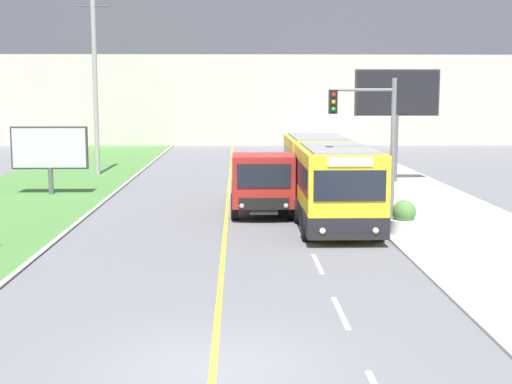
% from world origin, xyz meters
% --- Properties ---
extents(ground_plane, '(300.00, 300.00, 0.00)m').
position_xyz_m(ground_plane, '(0.00, 0.00, 0.00)').
color(ground_plane, slate).
extents(lane_marking_centre, '(2.88, 140.00, 0.01)m').
position_xyz_m(lane_marking_centre, '(0.32, 1.45, 0.00)').
color(lane_marking_centre, gold).
rests_on(lane_marking_centre, ground_plane).
extents(apartment_block_background, '(80.00, 8.04, 24.20)m').
position_xyz_m(apartment_block_background, '(0.00, 58.18, 12.10)').
color(apartment_block_background, beige).
rests_on(apartment_block_background, ground_plane).
extents(city_bus, '(2.74, 12.23, 3.02)m').
position_xyz_m(city_bus, '(3.96, 15.83, 1.53)').
color(city_bus, yellow).
rests_on(city_bus, ground_plane).
extents(dump_truck, '(2.48, 6.97, 2.51)m').
position_xyz_m(dump_truck, '(1.43, 16.28, 1.26)').
color(dump_truck, black).
rests_on(dump_truck, ground_plane).
extents(utility_pole_far, '(1.80, 0.28, 11.26)m').
position_xyz_m(utility_pole_far, '(-7.97, 30.65, 5.69)').
color(utility_pole_far, '#9E9E99').
rests_on(utility_pole_far, ground_plane).
extents(traffic_light_mast, '(2.28, 0.32, 5.39)m').
position_xyz_m(traffic_light_mast, '(5.04, 11.82, 3.45)').
color(traffic_light_mast, slate).
rests_on(traffic_light_mast, ground_plane).
extents(billboard_large, '(4.56, 0.24, 6.14)m').
position_xyz_m(billboard_large, '(9.05, 26.26, 4.66)').
color(billboard_large, '#59595B').
rests_on(billboard_large, ground_plane).
extents(billboard_small, '(3.65, 0.24, 3.30)m').
position_xyz_m(billboard_small, '(-8.58, 22.19, 2.20)').
color(billboard_small, '#59595B').
rests_on(billboard_small, ground_plane).
extents(planter_round_near, '(1.00, 1.00, 1.17)m').
position_xyz_m(planter_round_near, '(6.16, 11.75, 0.59)').
color(planter_round_near, silver).
rests_on(planter_round_near, sidewalk_right).
extents(planter_round_second, '(1.01, 1.01, 1.19)m').
position_xyz_m(planter_round_second, '(6.33, 15.93, 0.60)').
color(planter_round_second, silver).
rests_on(planter_round_second, sidewalk_right).
extents(planter_round_third, '(1.07, 1.07, 1.26)m').
position_xyz_m(planter_round_third, '(6.35, 20.12, 0.64)').
color(planter_round_third, silver).
rests_on(planter_round_third, sidewalk_right).
extents(planter_round_far, '(1.00, 1.00, 1.17)m').
position_xyz_m(planter_round_far, '(6.13, 24.30, 0.59)').
color(planter_round_far, silver).
rests_on(planter_round_far, sidewalk_right).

